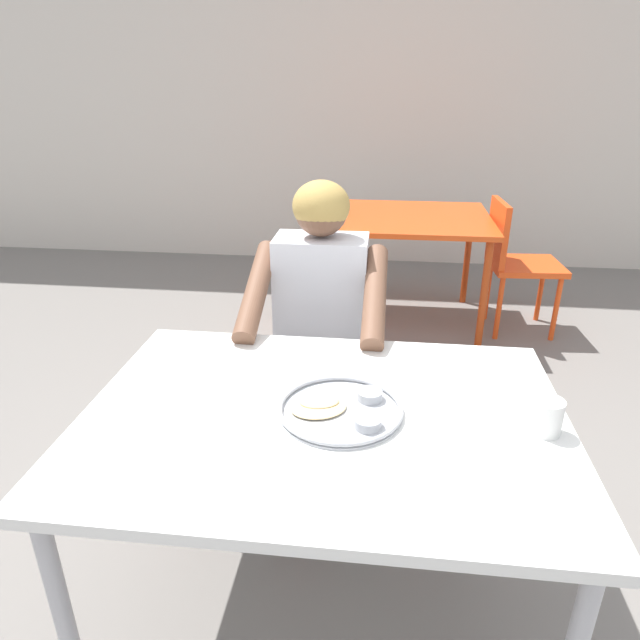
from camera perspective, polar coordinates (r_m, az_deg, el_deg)
name	(u,v)px	position (r m, az deg, el deg)	size (l,w,h in m)	color
ground_plane	(318,633)	(1.95, -0.16, -29.14)	(12.00, 12.00, 0.05)	slate
back_wall	(375,49)	(4.89, 5.58, 25.67)	(12.00, 0.12, 3.40)	silver
table_foreground	(324,435)	(1.50, 0.37, -11.54)	(1.24, 0.89, 0.73)	white
thali_tray	(341,409)	(1.46, 2.17, -8.99)	(0.32, 0.32, 0.03)	#B7BABF
drinking_cup	(547,415)	(1.47, 22.05, -8.96)	(0.07, 0.07, 0.09)	white
chair_foreground	(325,345)	(2.34, 0.46, -2.51)	(0.39, 0.39, 0.84)	red
diner_foreground	(318,316)	(2.05, -0.19, 0.36)	(0.49, 0.55, 1.19)	#242424
table_background_red	(414,228)	(3.63, 9.51, 9.19)	(0.93, 0.90, 0.71)	#E04C19
chair_red_left	(321,250)	(3.67, 0.06, 7.16)	(0.40, 0.43, 0.82)	#DB481A
chair_red_right	(514,257)	(3.70, 19.08, 6.04)	(0.45, 0.42, 0.83)	#F04C19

